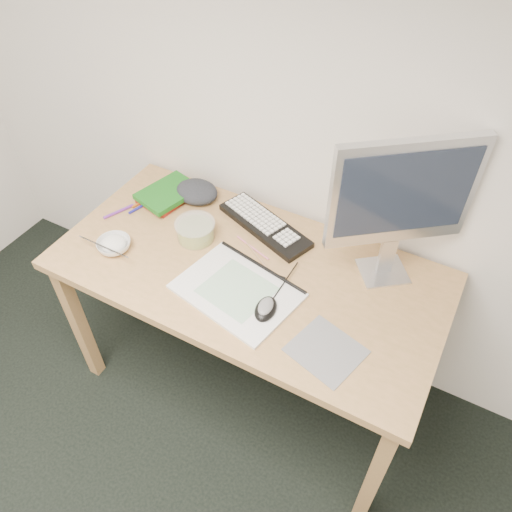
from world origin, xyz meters
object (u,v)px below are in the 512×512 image
at_px(monitor, 402,197).
at_px(desk, 248,283).
at_px(keyboard, 265,225).
at_px(sketchpad, 237,291).
at_px(rice_bowl, 114,245).

bearing_deg(monitor, desk, 168.38).
bearing_deg(desk, monitor, 26.27).
xyz_separation_m(keyboard, monitor, (0.48, -0.01, 0.33)).
relative_size(sketchpad, monitor, 0.74).
bearing_deg(sketchpad, monitor, 50.39).
distance_m(desk, keyboard, 0.24).
height_order(sketchpad, monitor, monitor).
bearing_deg(desk, rice_bowl, -162.32).
distance_m(monitor, rice_bowl, 1.03).
bearing_deg(monitor, rice_bowl, 163.98).
height_order(sketchpad, keyboard, keyboard).
relative_size(sketchpad, keyboard, 0.98).
distance_m(desk, rice_bowl, 0.51).
xyz_separation_m(keyboard, rice_bowl, (-0.43, -0.37, 0.01)).
relative_size(keyboard, monitor, 0.75).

